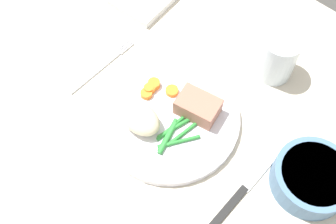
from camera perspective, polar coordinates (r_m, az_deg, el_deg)
name	(u,v)px	position (r cm, az deg, el deg)	size (l,w,h in cm)	color
dining_table	(163,127)	(74.36, -0.66, -2.15)	(120.00, 90.00, 2.00)	beige
dinner_plate	(168,117)	(73.32, 0.00, -0.69)	(25.69, 25.69, 1.60)	white
meat_portion	(198,107)	(71.57, 4.24, 0.77)	(7.40, 5.07, 3.59)	#A86B56
mashed_potatoes	(140,118)	(70.09, -3.95, -0.90)	(7.85, 5.49, 4.11)	beige
carrot_slices	(155,89)	(74.83, -1.90, 3.29)	(5.78, 5.93, 1.26)	orange
green_beans	(174,134)	(70.42, 0.80, -3.12)	(5.90, 9.91, 0.86)	#2D8C38
fork	(102,67)	(81.05, -9.34, 6.31)	(1.44, 16.60, 0.40)	silver
knife	(248,184)	(70.05, 11.18, -9.98)	(1.70, 20.50, 0.64)	black
water_glass	(277,58)	(78.98, 15.07, 7.29)	(7.25, 7.25, 9.40)	silver
salad_bowl	(312,177)	(70.54, 19.63, -8.68)	(12.90, 12.90, 4.75)	#4C7299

